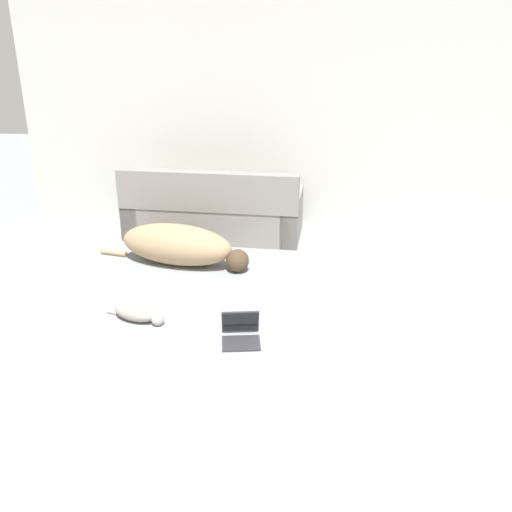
{
  "coord_description": "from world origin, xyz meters",
  "views": [
    {
      "loc": [
        -0.11,
        -2.46,
        2.41
      ],
      "look_at": [
        -0.44,
        1.83,
        0.61
      ],
      "focal_mm": 40.0,
      "sensor_mm": 36.0,
      "label": 1
    }
  ],
  "objects_px": {
    "laptop_open": "(241,331)",
    "couch": "(214,213)",
    "dog": "(179,245)",
    "cat": "(137,313)"
  },
  "relations": [
    {
      "from": "laptop_open",
      "to": "couch",
      "type": "bearing_deg",
      "value": 95.54
    },
    {
      "from": "dog",
      "to": "cat",
      "type": "xyz_separation_m",
      "value": [
        -0.12,
        -1.24,
        -0.14
      ]
    },
    {
      "from": "dog",
      "to": "cat",
      "type": "height_order",
      "value": "dog"
    },
    {
      "from": "couch",
      "to": "dog",
      "type": "bearing_deg",
      "value": 79.42
    },
    {
      "from": "dog",
      "to": "laptop_open",
      "type": "relative_size",
      "value": 4.86
    },
    {
      "from": "dog",
      "to": "laptop_open",
      "type": "height_order",
      "value": "dog"
    },
    {
      "from": "dog",
      "to": "cat",
      "type": "bearing_deg",
      "value": -82.61
    },
    {
      "from": "couch",
      "to": "dog",
      "type": "relative_size",
      "value": 1.24
    },
    {
      "from": "couch",
      "to": "cat",
      "type": "xyz_separation_m",
      "value": [
        -0.35,
        -2.14,
        -0.2
      ]
    },
    {
      "from": "dog",
      "to": "couch",
      "type": "bearing_deg",
      "value": 88.32
    }
  ]
}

